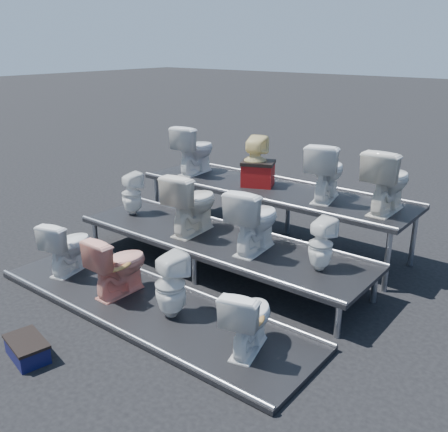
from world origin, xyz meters
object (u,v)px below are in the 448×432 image
Objects in this scene: red_crate at (258,175)px; toilet_1 at (118,264)px; toilet_7 at (321,245)px; toilet_11 at (388,180)px; toilet_2 at (170,285)px; toilet_10 at (326,171)px; toilet_6 at (254,219)px; toilet_8 at (195,149)px; step_stool at (27,350)px; toilet_4 at (132,194)px; toilet_0 at (68,246)px; toilet_5 at (192,202)px; toilet_9 at (255,161)px; toilet_3 at (248,318)px.

toilet_1 is at bearing -117.99° from red_crate.
toilet_7 is 1.41m from toilet_11.
toilet_10 is (0.47, 2.60, 0.83)m from toilet_2.
toilet_6 is at bearing -86.19° from toilet_2.
step_stool is (1.30, -3.98, -1.17)m from toilet_8.
toilet_4 is at bearing -46.47° from toilet_1.
toilet_1 is at bearing 111.78° from step_stool.
toilet_0 is 0.85× the size of toilet_5.
toilet_11 is at bearing 166.69° from toilet_9.
step_stool is at bearing 78.01° from toilet_9.
toilet_3 is 3.36m from toilet_4.
toilet_7 is at bearing 174.40° from toilet_6.
toilet_8 reaches higher than toilet_6.
toilet_4 is 0.86× the size of toilet_9.
toilet_3 is (2.88, 0.00, -0.01)m from toilet_0.
toilet_8 is 0.96× the size of toilet_11.
toilet_1 is 1.89m from toilet_3.
toilet_2 is at bearing -99.44° from red_crate.
toilet_4 is (-1.18, 1.30, 0.34)m from toilet_1.
toilet_1 is 0.94× the size of toilet_8.
step_stool is at bearing 103.56° from toilet_8.
toilet_3 reaches higher than step_stool.
step_stool is at bearing -113.00° from red_crate.
toilet_9 is at bearing 103.30° from step_stool.
toilet_10 reaches higher than toilet_2.
toilet_5 is at bearing 125.35° from toilet_8.
toilet_2 is at bearing 67.30° from toilet_10.
toilet_5 reaches higher than toilet_3.
toilet_9 is at bearing -125.57° from toilet_4.
toilet_3 is 0.87× the size of toilet_10.
toilet_6 is 1.10× the size of toilet_9.
toilet_8 is at bearing 120.02° from step_stool.
toilet_6 is at bearing 174.93° from toilet_5.
toilet_1 is 0.92× the size of toilet_6.
toilet_9 reaches higher than toilet_0.
toilet_11 is (2.18, 2.60, 0.84)m from toilet_1.
toilet_11 is at bearing -148.76° from toilet_4.
toilet_0 is 1.12× the size of toilet_4.
toilet_5 is 1.88m from toilet_10.
toilet_5 is at bearing 31.40° from toilet_11.
toilet_4 is at bearing -94.99° from toilet_0.
toilet_9 is 0.21m from red_crate.
toilet_10 is at bearing 175.52° from toilet_8.
toilet_11 is (2.04, 0.00, 0.04)m from toilet_9.
toilet_11 reaches higher than toilet_1.
toilet_5 reaches higher than toilet_2.
toilet_7 is 1.53m from toilet_10.
red_crate is (-1.76, 1.30, 0.26)m from toilet_7.
toilet_6 is 1.39m from toilet_10.
toilet_5 is at bearing 9.56° from toilet_7.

